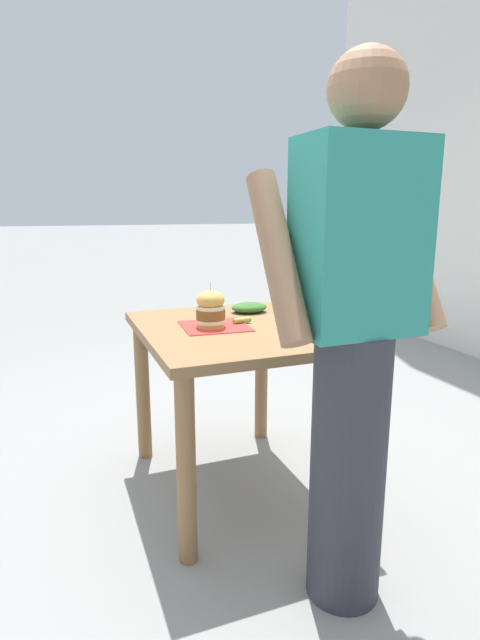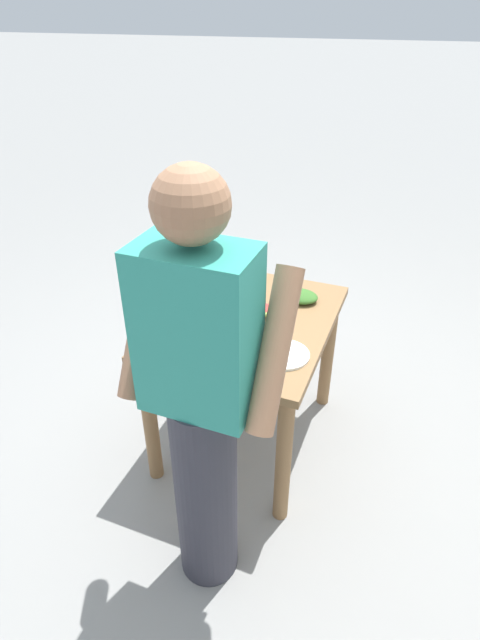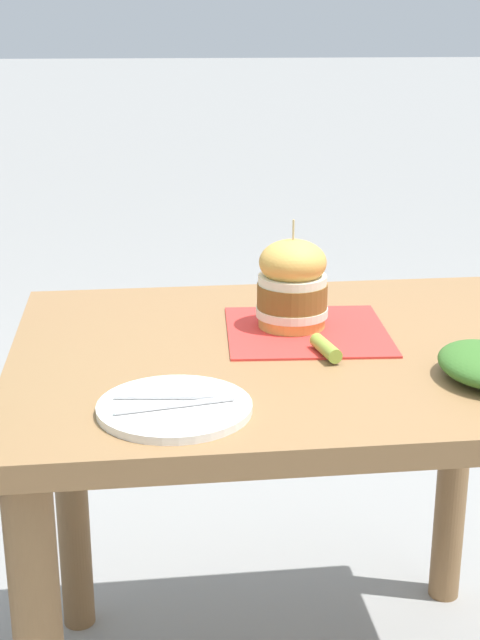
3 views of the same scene
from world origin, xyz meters
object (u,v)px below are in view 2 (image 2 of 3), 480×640
patio_table (247,343)px  diner_across_table (202,404)px  side_salad (300,296)px  pickle_spear (262,315)px  side_plate_with_forks (284,354)px  sandwich (230,299)px

patio_table → diner_across_table: 0.81m
patio_table → side_salad: size_ratio=5.39×
pickle_spear → diner_across_table: size_ratio=0.05×
side_plate_with_forks → side_salad: (0.06, -0.48, 0.02)m
sandwich → side_salad: bearing=-138.0°
diner_across_table → pickle_spear: bearing=-85.9°
patio_table → sandwich: size_ratio=4.99×
sandwich → diner_across_table: bearing=105.6°
patio_table → diner_across_table: size_ratio=0.57×
pickle_spear → side_salad: bearing=-119.4°
patio_table → pickle_spear: bearing=-150.5°
side_salad → diner_across_table: diner_across_table is taller
sandwich → side_plate_with_forks: sandwich is taller
side_plate_with_forks → side_salad: size_ratio=1.22×
pickle_spear → side_salad: size_ratio=0.47×
pickle_spear → sandwich: bearing=10.7°
sandwich → side_plate_with_forks: bearing=146.3°
sandwich → diner_across_table: (-0.21, 0.76, 0.04)m
pickle_spear → side_plate_with_forks: pickle_spear is taller
pickle_spear → diner_across_table: diner_across_table is taller
sandwich → pickle_spear: size_ratio=2.28×
patio_table → sandwich: sandwich is taller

